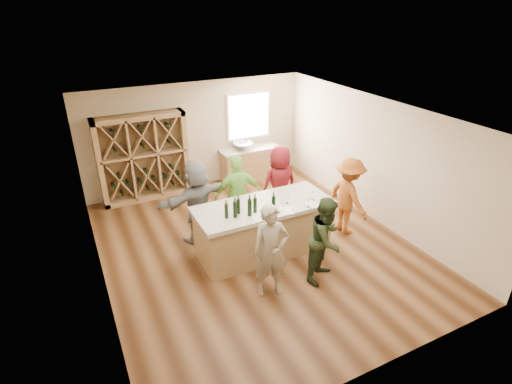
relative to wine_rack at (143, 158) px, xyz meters
name	(u,v)px	position (x,y,z in m)	size (l,w,h in m)	color
floor	(256,248)	(1.50, -3.27, -1.15)	(6.00, 7.00, 0.10)	brown
ceiling	(256,112)	(1.50, -3.27, 1.75)	(6.00, 7.00, 0.10)	white
wall_back	(196,135)	(1.50, 0.28, 0.30)	(6.00, 0.10, 2.80)	#C3AE8D
wall_front	(385,295)	(1.50, -6.82, 0.30)	(6.00, 0.10, 2.80)	#C3AE8D
wall_left	(90,221)	(-1.55, -3.27, 0.30)	(0.10, 7.00, 2.80)	#C3AE8D
wall_right	(377,160)	(4.55, -3.27, 0.30)	(0.10, 7.00, 2.80)	#C3AE8D
window_frame	(248,116)	(3.00, 0.20, 0.65)	(1.30, 0.06, 1.30)	white
window_pane	(249,116)	(3.00, 0.17, 0.65)	(1.18, 0.01, 1.18)	white
wine_rack	(143,158)	(0.00, 0.00, 0.00)	(2.20, 0.45, 2.20)	#9D794B
back_counter_base	(250,164)	(2.90, -0.07, -0.67)	(1.60, 0.58, 0.86)	#9D794B
back_counter_top	(250,149)	(2.90, -0.07, -0.21)	(1.70, 0.62, 0.06)	#B2A591
sink	(243,146)	(2.70, -0.07, -0.09)	(0.54, 0.54, 0.19)	silver
faucet	(240,142)	(2.70, 0.11, -0.03)	(0.02, 0.02, 0.30)	silver
tasting_counter_base	(263,230)	(1.55, -3.50, -0.60)	(2.60, 1.00, 1.00)	#9D794B
tasting_counter_top	(264,206)	(1.55, -3.50, -0.06)	(2.72, 1.12, 0.08)	#B2A591
wine_bottle_a	(226,211)	(0.71, -3.66, 0.12)	(0.07, 0.07, 0.28)	black
wine_bottle_b	(235,209)	(0.86, -3.70, 0.14)	(0.08, 0.08, 0.32)	black
wine_bottle_c	(238,206)	(0.97, -3.60, 0.13)	(0.07, 0.07, 0.29)	black
wine_bottle_d	(250,208)	(1.12, -3.77, 0.15)	(0.08, 0.08, 0.33)	black
wine_bottle_e	(255,205)	(1.27, -3.70, 0.13)	(0.07, 0.07, 0.29)	black
wine_glass_a	(261,214)	(1.27, -3.95, 0.07)	(0.07, 0.07, 0.17)	white
wine_glass_b	(283,207)	(1.74, -3.92, 0.08)	(0.07, 0.07, 0.19)	white
wine_glass_c	(308,203)	(2.26, -3.98, 0.07)	(0.07, 0.07, 0.18)	white
wine_glass_d	(287,199)	(1.99, -3.66, 0.07)	(0.07, 0.07, 0.19)	white
wine_glass_e	(313,196)	(2.51, -3.77, 0.08)	(0.07, 0.07, 0.19)	white
tasting_menu_a	(258,217)	(1.23, -3.90, -0.02)	(0.21, 0.29, 0.00)	white
tasting_menu_b	(287,211)	(1.83, -3.92, -0.02)	(0.22, 0.30, 0.00)	white
tasting_menu_c	(312,204)	(2.41, -3.90, -0.02)	(0.21, 0.29, 0.00)	white
person_near_left	(271,251)	(1.08, -4.67, -0.25)	(0.62, 0.46, 1.71)	gray
person_near_right	(326,239)	(2.17, -4.73, -0.29)	(0.79, 0.43, 1.63)	#263319
person_server	(348,196)	(3.55, -3.61, -0.24)	(1.11, 0.52, 1.72)	#994C19
person_far_mid	(238,195)	(1.44, -2.52, -0.22)	(1.03, 0.53, 1.76)	#8CC64C
person_far_right	(279,184)	(2.50, -2.45, -0.21)	(0.87, 0.56, 1.77)	#590F14
person_far_left	(197,201)	(0.55, -2.46, -0.20)	(1.67, 0.60, 1.80)	slate
wine_bottle_f	(273,204)	(1.60, -3.80, 0.13)	(0.07, 0.07, 0.30)	black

